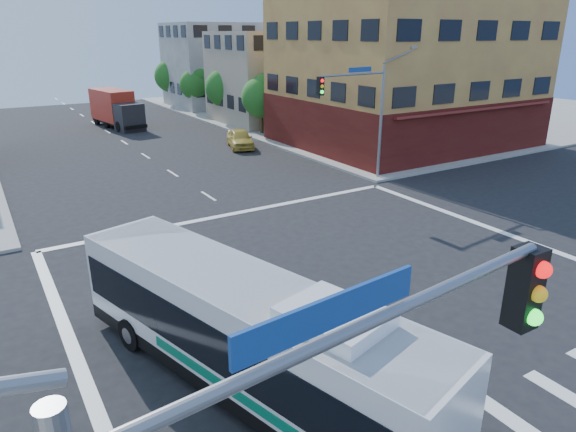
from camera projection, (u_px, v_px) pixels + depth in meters
ground at (348, 285)px, 19.07m from camera, size 120.00×120.00×0.00m
sidewalk_ne at (397, 107)px, 64.38m from camera, size 50.00×50.00×0.15m
corner_building_ne at (405, 71)px, 41.77m from camera, size 18.10×15.44×14.00m
building_east_near at (277, 77)px, 53.16m from camera, size 12.06×10.06×9.00m
building_east_far at (220, 65)px, 64.21m from camera, size 12.06×10.06×10.00m
signal_mast_ne at (362, 102)px, 30.38m from camera, size 7.91×1.13×8.07m
street_tree_a at (263, 95)px, 46.11m from camera, size 3.60×3.60×5.53m
street_tree_b at (225, 86)px, 52.47m from camera, size 3.80×3.80×5.79m
street_tree_c at (195, 82)px, 58.97m from camera, size 3.40×3.40×5.29m
street_tree_d at (171, 74)px, 65.24m from camera, size 4.00×4.00×6.03m
transit_bus at (244, 331)px, 13.11m from camera, size 5.44×11.79×3.42m
box_truck at (116, 110)px, 50.44m from camera, size 3.53×8.18×3.56m
parked_car at (240, 138)px, 41.66m from camera, size 3.01×4.76×1.51m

